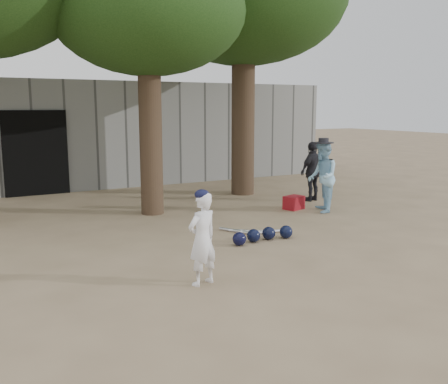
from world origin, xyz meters
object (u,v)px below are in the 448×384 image
spectator_blue (322,177)px  spectator_dark (313,171)px  red_bag (294,203)px  boy_player (202,239)px

spectator_blue → spectator_dark: spectator_blue is taller
spectator_blue → spectator_dark: size_ratio=1.07×
spectator_blue → red_bag: spectator_blue is taller
red_bag → spectator_blue: bearing=-57.2°
spectator_dark → red_bag: (-1.02, -0.62, -0.58)m
spectator_blue → spectator_dark: 1.34m
boy_player → spectator_dark: (4.98, 3.95, 0.12)m
spectator_dark → red_bag: spectator_dark is taller
boy_player → spectator_dark: spectator_dark is taller
spectator_blue → red_bag: 0.90m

